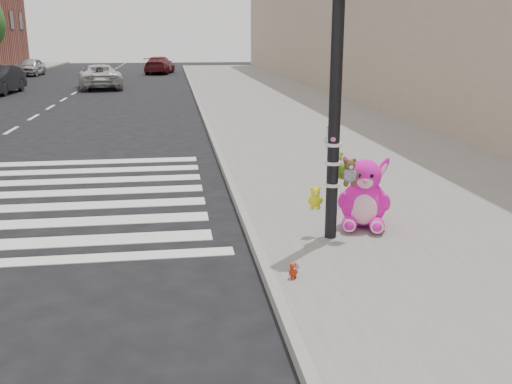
{
  "coord_description": "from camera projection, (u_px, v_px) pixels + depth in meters",
  "views": [
    {
      "loc": [
        0.52,
        -5.43,
        2.83
      ],
      "look_at": [
        1.6,
        2.07,
        0.75
      ],
      "focal_mm": 40.0,
      "sensor_mm": 36.0,
      "label": 1
    }
  ],
  "objects": [
    {
      "name": "car_white_near",
      "position": [
        100.0,
        77.0,
        31.59
      ],
      "size": [
        2.94,
        5.04,
        1.32
      ],
      "primitive_type": "imported",
      "rotation": [
        0.0,
        0.0,
        3.31
      ],
      "color": "silver",
      "rests_on": "ground"
    },
    {
      "name": "pink_bunny",
      "position": [
        364.0,
        198.0,
        8.22
      ],
      "size": [
        0.85,
        0.93,
        1.06
      ],
      "rotation": [
        0.0,
        0.0,
        -0.32
      ],
      "color": "#FF15C2",
      "rests_on": "sidewalk_near"
    },
    {
      "name": "sidewalk_near",
      "position": [
        335.0,
        137.0,
        16.07
      ],
      "size": [
        7.0,
        80.0,
        0.14
      ],
      "primitive_type": "cube",
      "color": "slate",
      "rests_on": "ground"
    },
    {
      "name": "car_silver_deep",
      "position": [
        30.0,
        67.0,
        41.81
      ],
      "size": [
        1.66,
        3.83,
        1.29
      ],
      "primitive_type": "imported",
      "rotation": [
        0.0,
        0.0,
        -0.04
      ],
      "color": "#A9A9AD",
      "rests_on": "ground"
    },
    {
      "name": "car_maroon_near",
      "position": [
        160.0,
        65.0,
        44.13
      ],
      "size": [
        2.49,
        4.73,
        1.31
      ],
      "primitive_type": "imported",
      "rotation": [
        0.0,
        0.0,
        2.99
      ],
      "color": "#59191E",
      "rests_on": "ground"
    },
    {
      "name": "signal_pole",
      "position": [
        336.0,
        113.0,
        7.46
      ],
      "size": [
        0.66,
        0.49,
        4.0
      ],
      "color": "black",
      "rests_on": "sidewalk_near"
    },
    {
      "name": "red_teddy",
      "position": [
        293.0,
        271.0,
        6.52
      ],
      "size": [
        0.15,
        0.13,
        0.19
      ],
      "primitive_type": null,
      "rotation": [
        0.0,
        0.0,
        0.44
      ],
      "color": "#AF2A11",
      "rests_on": "sidewalk_near"
    },
    {
      "name": "ground",
      "position": [
        131.0,
        321.0,
        5.86
      ],
      "size": [
        120.0,
        120.0,
        0.0
      ],
      "primitive_type": "plane",
      "color": "black",
      "rests_on": "ground"
    },
    {
      "name": "curb_edge",
      "position": [
        213.0,
        140.0,
        15.6
      ],
      "size": [
        0.12,
        80.0,
        0.15
      ],
      "primitive_type": "cube",
      "color": "gray",
      "rests_on": "ground"
    }
  ]
}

